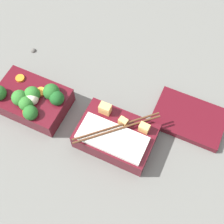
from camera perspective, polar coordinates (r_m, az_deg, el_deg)
The scene contains 5 objects.
ground_plane at distance 0.81m, azimuth -6.00°, elevation -2.28°, with size 3.00×3.00×0.00m, color slate.
bento_tray_vegetable at distance 0.83m, azimuth -14.58°, elevation 2.01°, with size 0.18×0.13×0.08m.
bento_tray_rice at distance 0.76m, azimuth 0.81°, elevation -4.11°, with size 0.18×0.16×0.08m.
bento_lid at distance 0.83m, azimuth 13.87°, elevation -1.11°, with size 0.18×0.12×0.02m, color #510F19.
pebble_1 at distance 0.97m, azimuth -14.22°, elevation 10.92°, with size 0.02×0.02×0.02m, color #595651.
Camera 1 is at (0.23, -0.29, 0.73)m, focal length 50.00 mm.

